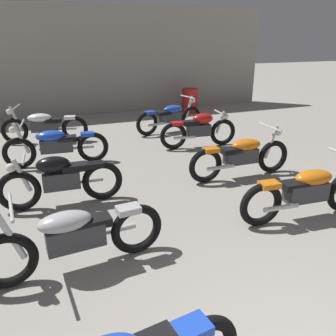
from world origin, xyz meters
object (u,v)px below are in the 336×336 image
(motorcycle_left_row_3, at_px, (56,145))
(motorcycle_right_row_2, at_px, (242,155))
(motorcycle_right_row_4, at_px, (170,116))
(oil_drum, at_px, (190,100))
(motorcycle_right_row_1, at_px, (307,191))
(motorcycle_right_row_3, at_px, (199,129))
(motorcycle_left_row_1, at_px, (74,235))
(motorcycle_left_row_2, at_px, (61,179))
(motorcycle_left_row_4, at_px, (44,125))

(motorcycle_left_row_3, distance_m, motorcycle_right_row_2, 3.85)
(motorcycle_left_row_3, distance_m, motorcycle_right_row_4, 3.68)
(oil_drum, bearing_deg, motorcycle_right_row_1, -102.04)
(motorcycle_right_row_2, bearing_deg, motorcycle_right_row_3, 87.03)
(motorcycle_right_row_1, bearing_deg, motorcycle_left_row_1, 179.97)
(motorcycle_left_row_1, height_order, motorcycle_right_row_2, same)
(motorcycle_left_row_2, distance_m, motorcycle_right_row_2, 3.36)
(motorcycle_left_row_4, relative_size, motorcycle_right_row_1, 0.99)
(motorcycle_right_row_2, bearing_deg, oil_drum, 74.51)
(motorcycle_right_row_4, bearing_deg, motorcycle_left_row_2, -132.43)
(motorcycle_left_row_4, distance_m, oil_drum, 5.53)
(motorcycle_left_row_3, bearing_deg, motorcycle_right_row_4, 27.21)
(motorcycle_left_row_4, distance_m, motorcycle_right_row_1, 6.60)
(motorcycle_left_row_1, relative_size, motorcycle_left_row_3, 1.00)
(motorcycle_right_row_3, bearing_deg, motorcycle_left_row_2, -149.59)
(motorcycle_right_row_3, bearing_deg, motorcycle_left_row_4, 152.87)
(motorcycle_left_row_2, height_order, motorcycle_right_row_2, motorcycle_right_row_2)
(motorcycle_left_row_2, height_order, motorcycle_left_row_3, motorcycle_left_row_3)
(motorcycle_left_row_2, relative_size, motorcycle_right_row_4, 0.92)
(motorcycle_left_row_2, xyz_separation_m, motorcycle_left_row_4, (-0.08, 3.85, -0.01))
(motorcycle_right_row_2, bearing_deg, motorcycle_left_row_4, 131.49)
(motorcycle_left_row_1, xyz_separation_m, oil_drum, (5.03, 7.76, -0.03))
(motorcycle_right_row_4, relative_size, oil_drum, 2.53)
(motorcycle_left_row_4, bearing_deg, motorcycle_right_row_1, -58.53)
(motorcycle_right_row_2, bearing_deg, motorcycle_right_row_1, -89.62)
(motorcycle_left_row_1, relative_size, oil_drum, 2.56)
(motorcycle_left_row_4, bearing_deg, motorcycle_right_row_2, -48.51)
(motorcycle_left_row_1, distance_m, motorcycle_right_row_2, 3.79)
(motorcycle_left_row_1, height_order, motorcycle_left_row_3, same)
(motorcycle_right_row_4, bearing_deg, motorcycle_right_row_2, -89.84)
(motorcycle_right_row_2, distance_m, motorcycle_right_row_4, 3.70)
(motorcycle_left_row_2, bearing_deg, oil_drum, 49.96)
(motorcycle_left_row_1, relative_size, motorcycle_right_row_4, 1.01)
(motorcycle_right_row_1, height_order, oil_drum, motorcycle_right_row_1)
(oil_drum, bearing_deg, motorcycle_right_row_3, -111.57)
(motorcycle_left_row_2, relative_size, motorcycle_right_row_2, 0.91)
(motorcycle_left_row_1, bearing_deg, motorcycle_right_row_4, 58.36)
(motorcycle_left_row_3, xyz_separation_m, motorcycle_right_row_4, (3.27, 1.68, 0.00))
(motorcycle_left_row_2, distance_m, motorcycle_left_row_4, 3.85)
(motorcycle_right_row_1, bearing_deg, motorcycle_left_row_4, 121.47)
(motorcycle_left_row_3, relative_size, motorcycle_right_row_4, 1.01)
(motorcycle_left_row_2, xyz_separation_m, motorcycle_right_row_1, (3.37, -1.78, -0.01))
(oil_drum, bearing_deg, motorcycle_right_row_4, -125.90)
(motorcycle_left_row_1, xyz_separation_m, motorcycle_right_row_1, (3.37, -0.00, 0.00))
(motorcycle_left_row_1, height_order, motorcycle_right_row_3, motorcycle_left_row_1)
(motorcycle_right_row_2, relative_size, motorcycle_right_row_4, 1.01)
(motorcycle_right_row_3, bearing_deg, motorcycle_left_row_1, -132.30)
(motorcycle_left_row_3, height_order, motorcycle_right_row_4, same)
(motorcycle_left_row_2, bearing_deg, motorcycle_right_row_4, 47.57)
(motorcycle_right_row_1, xyz_separation_m, motorcycle_right_row_4, (-0.02, 5.44, 0.00))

